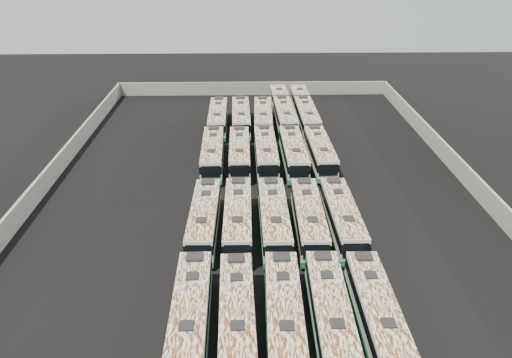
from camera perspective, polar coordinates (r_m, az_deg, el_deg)
name	(u,v)px	position (r m, az deg, el deg)	size (l,w,h in m)	color
ground	(259,195)	(51.78, 0.30, -1.79)	(140.00, 140.00, 0.00)	black
perimeter_wall	(259,185)	(51.27, 0.30, -0.70)	(45.20, 73.20, 2.20)	slate
bus_front_far_left	(191,316)	(34.34, -7.47, -15.23)	(2.59, 11.25, 3.16)	beige
bus_front_left	(237,316)	(34.14, -2.18, -15.35)	(2.58, 11.00, 3.08)	beige
bus_front_center	(284,316)	(34.13, 3.24, -15.32)	(2.62, 11.23, 3.15)	beige
bus_front_right	(330,314)	(34.59, 8.50, -14.99)	(2.55, 11.13, 3.12)	beige
bus_front_far_right	(377,313)	(35.21, 13.65, -14.71)	(2.35, 10.98, 3.09)	beige
bus_midfront_far_left	(204,219)	(44.46, -5.92, -4.62)	(2.49, 11.10, 3.12)	beige
bus_midfront_left	(238,219)	(44.28, -2.07, -4.56)	(2.43, 11.32, 3.19)	beige
bus_midfront_center	(274,219)	(44.23, 2.07, -4.59)	(2.51, 11.38, 3.20)	beige
bus_midfront_right	(309,219)	(44.52, 6.05, -4.54)	(2.53, 11.28, 3.17)	beige
bus_midfront_far_right	(342,218)	(45.08, 9.82, -4.40)	(2.48, 11.19, 3.14)	beige
bus_midback_far_left	(213,154)	(57.70, -4.98, 2.91)	(2.59, 11.25, 3.16)	beige
bus_midback_left	(240,153)	(57.72, -1.89, 2.98)	(2.43, 11.04, 3.10)	beige
bus_midback_center	(266,153)	(57.72, 1.14, 3.03)	(2.52, 11.30, 3.17)	beige
bus_midback_right	(293,153)	(57.73, 4.31, 2.99)	(2.60, 11.47, 3.22)	beige
bus_midback_far_right	(320,152)	(58.34, 7.33, 3.06)	(2.59, 11.21, 3.14)	beige
bus_back_far_left	(218,118)	(69.34, -4.37, 6.96)	(2.49, 11.26, 3.16)	beige
bus_back_left	(241,118)	(69.30, -1.72, 7.03)	(2.64, 11.43, 3.21)	beige
bus_back_center	(263,118)	(69.26, 0.80, 7.03)	(2.63, 11.38, 3.19)	beige
bus_back_right	(283,110)	(72.50, 3.10, 7.87)	(2.85, 17.73, 3.20)	beige
bus_back_far_right	(304,110)	(72.75, 5.54, 7.84)	(2.62, 17.63, 3.19)	beige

